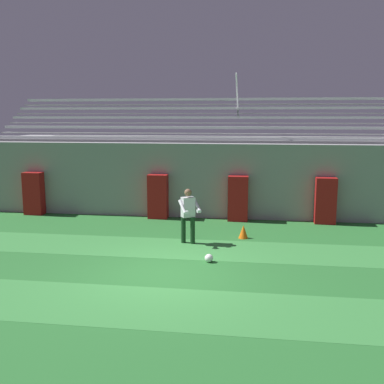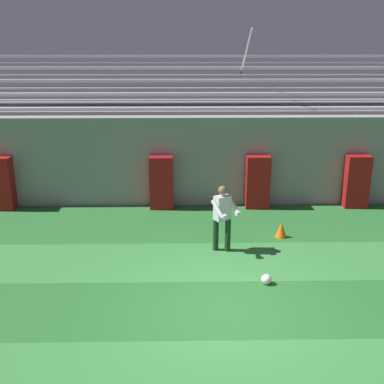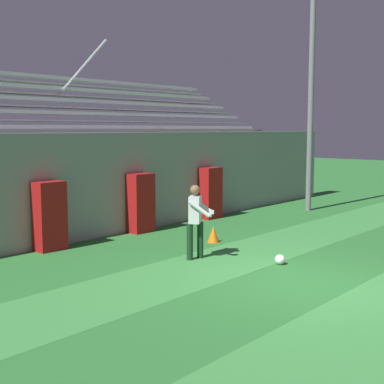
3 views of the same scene
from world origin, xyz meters
name	(u,v)px [view 1 (image 1 of 3)]	position (x,y,z in m)	size (l,w,h in m)	color
ground_plane	(166,274)	(0.00, 0.00, 0.00)	(80.00, 80.00, 0.00)	#286B2D
turf_stripe_mid	(148,306)	(0.00, -1.92, 0.00)	(28.00, 2.04, 0.01)	#38843D
turf_stripe_far	(181,248)	(0.00, 2.16, 0.00)	(28.00, 2.04, 0.01)	#38843D
back_wall	(199,180)	(0.00, 6.50, 1.40)	(24.00, 0.60, 2.80)	gray
padding_pillar_gate_left	(158,197)	(-1.50, 5.95, 0.83)	(0.73, 0.44, 1.66)	maroon
padding_pillar_gate_right	(238,199)	(1.50, 5.95, 0.83)	(0.73, 0.44, 1.66)	maroon
padding_pillar_far_left	(34,193)	(-6.45, 5.95, 0.83)	(0.73, 0.44, 1.66)	maroon
padding_pillar_far_right	(325,201)	(4.61, 5.95, 0.83)	(0.73, 0.44, 1.66)	maroon
bleacher_stand	(206,170)	(0.00, 8.84, 1.50)	(18.00, 4.05, 5.43)	gray
goalkeeper	(188,212)	(0.13, 2.74, 0.95)	(0.73, 0.70, 1.67)	#143319
soccer_ball	(209,258)	(0.93, 1.04, 0.11)	(0.22, 0.22, 0.22)	white
traffic_cone	(243,232)	(1.77, 3.55, 0.21)	(0.30, 0.30, 0.42)	orange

